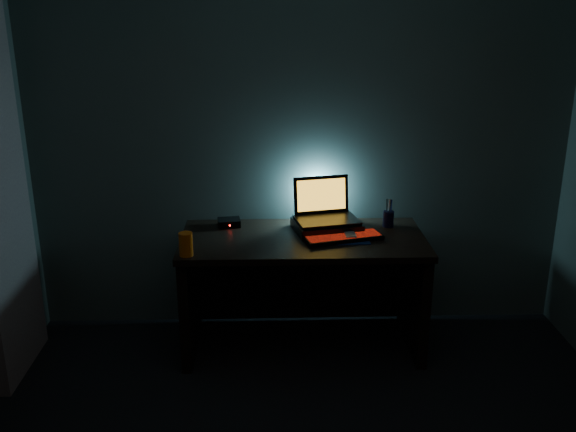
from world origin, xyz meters
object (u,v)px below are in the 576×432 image
object	(u,v)px
router	(229,223)
juice_glass	(186,244)
keyboard	(343,238)
pen_cup	(388,219)
laptop	(325,210)
mouse	(350,236)

from	to	relation	value
router	juice_glass	bearing A→B (deg)	-121.85
keyboard	pen_cup	world-z (taller)	pen_cup
router	pen_cup	bearing A→B (deg)	-10.60
laptop	router	world-z (taller)	laptop
mouse	router	world-z (taller)	router
mouse	juice_glass	xyz separation A→B (m)	(-0.96, -0.23, 0.05)
laptop	router	xyz separation A→B (m)	(-0.61, 0.05, -0.10)
juice_glass	laptop	bearing A→B (deg)	28.58
juice_glass	keyboard	bearing A→B (deg)	13.61
keyboard	juice_glass	bearing A→B (deg)	178.11
keyboard	juice_glass	distance (m)	0.95
pen_cup	juice_glass	bearing A→B (deg)	-159.62
keyboard	laptop	bearing A→B (deg)	97.60
laptop	mouse	distance (m)	0.28
laptop	keyboard	world-z (taller)	laptop
keyboard	router	world-z (taller)	router
router	keyboard	bearing A→B (deg)	-29.70
mouse	laptop	bearing A→B (deg)	120.65
keyboard	pen_cup	xyz separation A→B (m)	(0.32, 0.24, 0.04)
mouse	keyboard	bearing A→B (deg)	-168.64
keyboard	router	xyz separation A→B (m)	(-0.71, 0.27, 0.01)
laptop	router	bearing A→B (deg)	163.44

